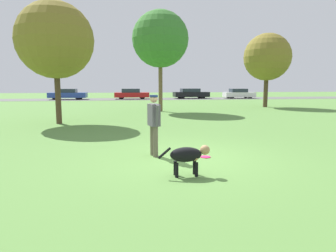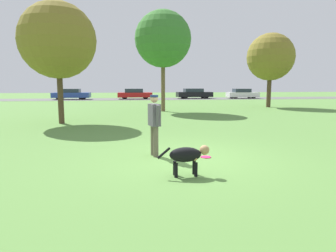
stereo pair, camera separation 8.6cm
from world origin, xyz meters
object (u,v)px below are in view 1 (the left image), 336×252
Objects in this scene: person at (154,121)px; parked_car_white at (239,94)px; tree_near_left at (55,40)px; frisbee at (205,157)px; dog at (188,155)px; tree_mid_center at (160,39)px; parked_car_red at (131,94)px; tree_far_right at (267,57)px; parked_car_blue at (68,94)px; parked_car_black at (191,94)px.

parked_car_white is at bearing 140.59° from person.
frisbee is at bearing -56.35° from tree_near_left.
person reaches higher than dog.
parked_car_white reaches higher than dog.
dog is 1.68m from frisbee.
tree_near_left reaches higher than frisbee.
parked_car_red is (-1.29, 17.61, -4.16)m from tree_mid_center.
parked_car_red is (4.31, 23.29, -3.17)m from tree_near_left.
tree_far_right is 1.36× the size of parked_car_red.
dog is 15.27m from tree_mid_center.
tree_mid_center is at bearing 158.14° from person.
tree_far_right reaches higher than person.
person is 0.35× the size of parked_car_blue.
parked_car_red is at bearing 79.53° from tree_near_left.
tree_far_right is (10.35, 17.05, 3.55)m from dog.
tree_mid_center is 1.56× the size of parked_car_red.
parked_car_black is (7.69, 0.20, -0.00)m from parked_car_red.
tree_mid_center is at bearing -111.49° from parked_car_black.
person is 6.03× the size of frisbee.
tree_mid_center is at bearing -164.43° from tree_far_right.
dog is 10.39m from tree_near_left.
tree_near_left is at bearing 123.65° from frisbee.
dog is 0.24× the size of parked_car_blue.
parked_car_red is 7.69m from parked_car_black.
person is 1.48× the size of dog.
parked_car_black is (15.38, 0.31, -0.01)m from parked_car_blue.
tree_near_left is 1.21× the size of parked_car_black.
tree_mid_center is at bearing -84.53° from parked_car_red.
parked_car_red is 14.00m from parked_car_white.
parked_car_blue is at bearing 179.76° from person.
person is 31.09m from parked_car_blue.
frisbee is 0.04× the size of tree_far_right.
parked_car_black is at bearing 151.42° from person.
parked_car_white is (3.77, 14.67, -3.35)m from tree_far_right.
tree_near_left reaches higher than parked_car_red.
parked_car_blue is 0.98× the size of parked_car_black.
person is 33.31m from parked_car_white.
dog is 32.94m from parked_car_blue.
tree_far_right is (14.53, 8.17, 0.16)m from tree_near_left.
parked_car_red is (0.13, 32.17, 0.23)m from dog.
person is 13.49m from tree_mid_center.
tree_far_right is 15.51m from parked_car_white.
tree_mid_center is (1.90, 12.77, 3.89)m from person.
tree_mid_center is 20.10m from parked_car_blue.
tree_near_left is at bearing -134.57° from tree_mid_center.
parked_car_red is at bearing 94.18° from tree_mid_center.
tree_mid_center is 18.14m from parked_car_red.
tree_near_left is 29.44m from parked_car_white.
tree_far_right is at bearing -54.66° from parked_car_red.
frisbee is 31.73m from parked_car_black.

